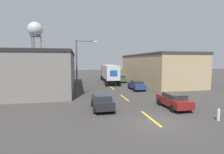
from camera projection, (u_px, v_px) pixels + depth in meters
The scene contains 12 objects.
ground_plane at pixel (156, 122), 13.45m from camera, with size 160.00×160.00×0.00m, color #3D3A38.
road_centerline at pixel (124, 98), 22.52m from camera, with size 0.20×20.54×0.01m.
warehouse_left at pixel (34, 71), 29.03m from camera, with size 12.93×20.80×6.14m.
warehouse_right at pixel (155, 68), 38.63m from camera, with size 8.87×23.67×6.18m.
semi_truck at pixel (109, 72), 38.18m from camera, with size 3.37×13.73×3.84m.
parked_car_right_far at pixel (121, 79), 38.99m from camera, with size 1.97×4.28×1.51m.
parked_car_left_near at pixel (102, 101), 17.10m from camera, with size 1.97×4.28×1.51m.
parked_car_right_near at pixel (174, 100), 17.47m from camera, with size 1.97×4.28×1.51m.
parked_car_right_mid at pixel (137, 85), 28.50m from camera, with size 1.97×4.28×1.51m.
water_tower at pixel (35, 30), 63.88m from camera, with size 5.34×5.34×18.94m.
street_lamp at pixel (80, 64), 22.40m from camera, with size 2.84×0.32×7.41m.
fire_hydrant at pixel (218, 115), 13.84m from camera, with size 0.22×0.22×0.99m.
Camera 1 is at (-5.82, -12.19, 4.73)m, focal length 28.00 mm.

